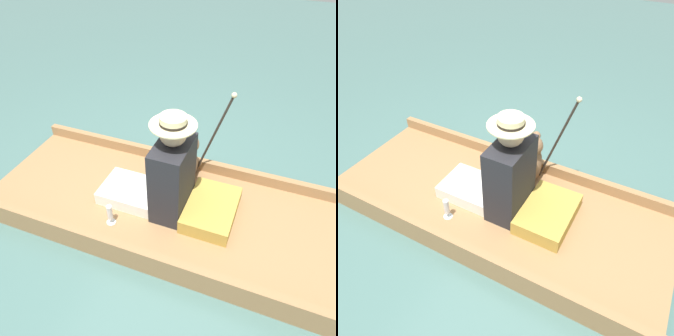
% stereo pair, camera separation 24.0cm
% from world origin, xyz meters
% --- Properties ---
extents(ground_plane, '(16.00, 16.00, 0.00)m').
position_xyz_m(ground_plane, '(0.00, 0.00, 0.00)').
color(ground_plane, '#476B66').
extents(punt_boat, '(1.16, 2.81, 0.21)m').
position_xyz_m(punt_boat, '(0.00, 0.00, 0.07)').
color(punt_boat, '#997047').
rests_on(punt_boat, ground_plane).
extents(seat_cushion, '(0.54, 0.38, 0.12)m').
position_xyz_m(seat_cushion, '(0.03, -0.45, 0.18)').
color(seat_cushion, '#B7933D').
rests_on(seat_cushion, punt_boat).
extents(seated_person, '(0.41, 0.77, 0.86)m').
position_xyz_m(seated_person, '(-0.01, -0.07, 0.43)').
color(seated_person, white).
rests_on(seated_person, punt_boat).
extents(teddy_bear, '(0.33, 0.19, 0.47)m').
position_xyz_m(teddy_bear, '(0.39, -0.13, 0.33)').
color(teddy_bear, '#846042').
rests_on(teddy_bear, punt_boat).
extents(wine_glass, '(0.07, 0.07, 0.18)m').
position_xyz_m(wine_glass, '(-0.33, 0.25, 0.21)').
color(wine_glass, silver).
rests_on(wine_glass, punt_boat).
extents(walking_cane, '(0.04, 0.29, 0.85)m').
position_xyz_m(walking_cane, '(0.48, -0.34, 0.61)').
color(walking_cane, '#2D2823').
rests_on(walking_cane, punt_boat).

